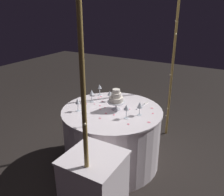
{
  "coord_description": "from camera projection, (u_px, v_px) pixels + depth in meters",
  "views": [
    {
      "loc": [
        2.3,
        1.33,
        1.98
      ],
      "look_at": [
        0.0,
        0.0,
        0.92
      ],
      "focal_mm": 37.68,
      "sensor_mm": 36.0,
      "label": 1
    }
  ],
  "objects": [
    {
      "name": "tiered_cake",
      "position": [
        116.0,
        98.0,
        2.87
      ],
      "size": [
        0.22,
        0.22,
        0.27
      ],
      "color": "silver",
      "rests_on": "main_table"
    },
    {
      "name": "rose_petal_3",
      "position": [
        153.0,
        113.0,
        2.82
      ],
      "size": [
        0.04,
        0.03,
        0.0
      ],
      "primitive_type": "ellipsoid",
      "rotation": [
        0.0,
        0.0,
        0.08
      ],
      "color": "#EA6B84",
      "rests_on": "main_table"
    },
    {
      "name": "wine_glass_2",
      "position": [
        140.0,
        105.0,
        2.73
      ],
      "size": [
        0.07,
        0.07,
        0.17
      ],
      "color": "silver",
      "rests_on": "main_table"
    },
    {
      "name": "main_table",
      "position": [
        112.0,
        136.0,
        3.06
      ],
      "size": [
        1.26,
        1.26,
        0.77
      ],
      "color": "white",
      "rests_on": "ground"
    },
    {
      "name": "rose_petal_6",
      "position": [
        95.0,
        104.0,
        3.08
      ],
      "size": [
        0.03,
        0.03,
        0.0
      ],
      "primitive_type": "ellipsoid",
      "rotation": [
        0.0,
        0.0,
        2.42
      ],
      "color": "#EA6B84",
      "rests_on": "main_table"
    },
    {
      "name": "wine_glass_4",
      "position": [
        78.0,
        102.0,
        2.84
      ],
      "size": [
        0.06,
        0.06,
        0.17
      ],
      "color": "silver",
      "rests_on": "main_table"
    },
    {
      "name": "wine_glass_3",
      "position": [
        126.0,
        108.0,
        2.66
      ],
      "size": [
        0.07,
        0.07,
        0.17
      ],
      "color": "silver",
      "rests_on": "main_table"
    },
    {
      "name": "rose_petal_2",
      "position": [
        112.0,
        95.0,
        3.4
      ],
      "size": [
        0.04,
        0.04,
        0.0
      ],
      "primitive_type": "ellipsoid",
      "rotation": [
        0.0,
        0.0,
        0.83
      ],
      "color": "#EA6B84",
      "rests_on": "main_table"
    },
    {
      "name": "cake_knife",
      "position": [
        143.0,
        105.0,
        3.05
      ],
      "size": [
        0.3,
        0.06,
        0.01
      ],
      "color": "silver",
      "rests_on": "main_table"
    },
    {
      "name": "rose_petal_9",
      "position": [
        100.0,
        109.0,
        2.94
      ],
      "size": [
        0.04,
        0.04,
        0.0
      ],
      "primitive_type": "ellipsoid",
      "rotation": [
        0.0,
        0.0,
        0.97
      ],
      "color": "#EA6B84",
      "rests_on": "main_table"
    },
    {
      "name": "rose_petal_17",
      "position": [
        105.0,
        107.0,
        2.98
      ],
      "size": [
        0.03,
        0.03,
        0.0
      ],
      "primitive_type": "ellipsoid",
      "rotation": [
        0.0,
        0.0,
        5.91
      ],
      "color": "#EA6B84",
      "rests_on": "main_table"
    },
    {
      "name": "rose_petal_19",
      "position": [
        86.0,
        104.0,
        3.09
      ],
      "size": [
        0.03,
        0.04,
        0.0
      ],
      "primitive_type": "ellipsoid",
      "rotation": [
        0.0,
        0.0,
        1.03
      ],
      "color": "#EA6B84",
      "rests_on": "main_table"
    },
    {
      "name": "rose_petal_14",
      "position": [
        149.0,
        122.0,
        2.61
      ],
      "size": [
        0.03,
        0.04,
        0.0
      ],
      "primitive_type": "ellipsoid",
      "rotation": [
        0.0,
        0.0,
        1.53
      ],
      "color": "#EA6B84",
      "rests_on": "main_table"
    },
    {
      "name": "rose_petal_1",
      "position": [
        152.0,
        108.0,
        2.96
      ],
      "size": [
        0.03,
        0.04,
        0.0
      ],
      "primitive_type": "ellipsoid",
      "rotation": [
        0.0,
        0.0,
        4.74
      ],
      "color": "#EA6B84",
      "rests_on": "main_table"
    },
    {
      "name": "wine_glass_1",
      "position": [
        84.0,
        116.0,
        2.47
      ],
      "size": [
        0.06,
        0.06,
        0.18
      ],
      "color": "silver",
      "rests_on": "main_table"
    },
    {
      "name": "rose_petal_20",
      "position": [
        102.0,
        101.0,
        3.17
      ],
      "size": [
        0.04,
        0.03,
        0.0
      ],
      "primitive_type": "ellipsoid",
      "rotation": [
        0.0,
        0.0,
        3.68
      ],
      "color": "#EA6B84",
      "rests_on": "main_table"
    },
    {
      "name": "wine_glass_6",
      "position": [
        92.0,
        93.0,
        3.11
      ],
      "size": [
        0.07,
        0.07,
        0.17
      ],
      "color": "silver",
      "rests_on": "main_table"
    },
    {
      "name": "side_table",
      "position": [
        95.0,
        194.0,
        2.11
      ],
      "size": [
        0.48,
        0.48,
        0.8
      ],
      "color": "white",
      "rests_on": "ground"
    },
    {
      "name": "wine_glass_5",
      "position": [
        100.0,
        87.0,
        3.36
      ],
      "size": [
        0.06,
        0.06,
        0.16
      ],
      "color": "silver",
      "rests_on": "main_table"
    },
    {
      "name": "wine_glass_0",
      "position": [
        110.0,
        94.0,
        3.14
      ],
      "size": [
        0.06,
        0.06,
        0.15
      ],
      "color": "silver",
      "rests_on": "main_table"
    },
    {
      "name": "rose_petal_12",
      "position": [
        83.0,
        102.0,
        3.14
      ],
      "size": [
        0.04,
        0.04,
        0.0
      ],
      "primitive_type": "ellipsoid",
      "rotation": [
        0.0,
        0.0,
        0.67
      ],
      "color": "#EA6B84",
      "rests_on": "main_table"
    },
    {
      "name": "ground_plane",
      "position": [
        112.0,
        161.0,
        3.21
      ],
      "size": [
        12.0,
        12.0,
        0.0
      ],
      "primitive_type": "plane",
      "color": "black"
    },
    {
      "name": "rose_petal_16",
      "position": [
        116.0,
        102.0,
        3.15
      ],
      "size": [
        0.03,
        0.03,
        0.0
      ],
      "primitive_type": "ellipsoid",
      "rotation": [
        0.0,
        0.0,
        1.02
      ],
      "color": "#EA6B84",
      "rests_on": "main_table"
    },
    {
      "name": "rose_petal_5",
      "position": [
        129.0,
        109.0,
        2.93
      ],
      "size": [
        0.03,
        0.03,
        0.0
      ],
      "primitive_type": "ellipsoid",
      "rotation": [
        0.0,
        0.0,
        0.24
      ],
      "color": "#EA6B84",
      "rests_on": "main_table"
    },
    {
      "name": "rose_petal_10",
      "position": [
        106.0,
        113.0,
        2.82
      ],
      "size": [
        0.04,
        0.05,
        0.0
      ],
      "primitive_type": "ellipsoid",
      "rotation": [
        0.0,
        0.0,
        4.08
      ],
      "color": "#EA6B84",
      "rests_on": "main_table"
    },
    {
      "name": "rose_petal_15",
      "position": [
        83.0,
        118.0,
        2.7
      ],
      "size": [
        0.03,
        0.03,
        0.0
      ],
      "primitive_type": "ellipsoid",
      "rotation": [
        0.0,
        0.0,
        2.89
      ],
      "color": "#EA6B84",
      "rests_on": "main_table"
    },
    {
      "name": "rose_petal_11",
      "position": [
        128.0,
        110.0,
        2.92
      ],
      "size": [
        0.03,
        0.02,
        0.0
      ],
      "primitive_type": "ellipsoid",
      "rotation": [
        0.0,
        0.0,
        6.09
      ],
      "color": "#EA6B84",
      "rests_on": "main_table"
    },
    {
      "name": "rose_petal_0",
      "position": [
        114.0,
        115.0,
        2.78
      ],
      "size": [
        0.03,
        0.03,
        0.0
      ],
      "primitive_type": "ellipsoid",
      "rotation": [
        0.0,
        0.0,
        3.27
      ],
      "color": "#EA6B84",
      "rests_on": "main_table"
    },
    {
      "name": "decorative_arch",
      "position": [
        146.0,
        48.0,
        2.44
      ],
      "size": [
        2.23,
        0.06,
        2.4
      ],
      "color": "olive",
      "rests_on": "ground"
    },
    {
      "name": "rose_petal_18",
      "position": [
        100.0,
        118.0,
        2.7
      ],
      "size": [
        0.02,
        0.03,
        0.0
      ],
      "primitive_type": "ellipsoid",
      "rotation": [
        0.0,
        0.0,
        1.62
      ],
      "color": "#EA6B84",
      "rests_on": "main_table"
    },
    {
      "name": "rose_petal_7",
      "position": [
        101.0,
        97.0,
        3.33
      ],
      "size": [
        0.04,
        0.04,
        0.0
      ],
      "primitive_type": "ellipsoid",
      "rotation": [
        0.0,
        0.0,
        4.39
      ],
      "color": "#EA6B84",
      "rests_on": "main_table"
    },
    {
      "name": "rose_petal_13",
      "position": [
        98.0,
        98.0,
        3.29
      ],
      "size": [
        0.03,
        0.03,
        0.0
      ],
      "primitive_type": "ellipsoid",
      "rotation": [
        0.0,
        0.0,
        2.73
      ],
      "color": "#EA6B84",
      "rests_on": "main_table"
    },
    {
      "name": "rose_petal_4",
      "position": [
        100.0,
        106.0,
        3.04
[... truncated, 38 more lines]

